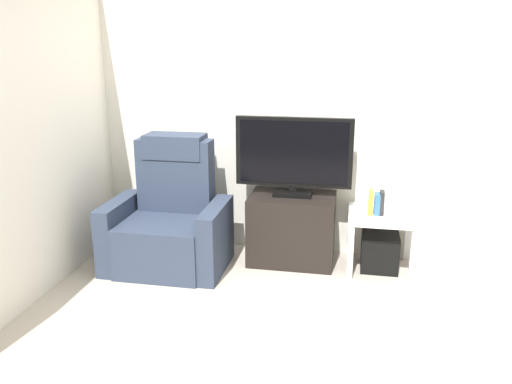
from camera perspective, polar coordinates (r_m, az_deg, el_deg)
ground_plane at (r=3.81m, az=3.82°, el=-12.56°), size 6.40×6.40×0.00m
wall_back at (r=4.49m, az=5.96°, el=9.37°), size 6.40×0.06×2.60m
wall_side at (r=4.05m, az=-23.45°, el=7.35°), size 0.06×4.48×2.60m
tv_stand at (r=4.45m, az=3.97°, el=-4.02°), size 0.72×0.48×0.59m
television at (r=4.28m, az=4.17°, el=4.11°), size 0.97×0.20×0.66m
recliner_armchair at (r=4.42m, az=-9.50°, el=-3.28°), size 0.98×0.78×1.08m
side_table at (r=4.37m, az=13.67°, el=-3.28°), size 0.54×0.54×0.49m
subwoofer_box at (r=4.46m, az=13.45°, el=-6.38°), size 0.30×0.30×0.30m
book_leftmost at (r=4.29m, az=12.50°, el=-1.10°), size 0.04×0.13×0.19m
book_middle at (r=4.29m, az=13.18°, el=-1.28°), size 0.04×0.11×0.17m
book_rightmost at (r=4.29m, az=13.66°, el=-1.16°), size 0.04×0.11×0.19m
game_console at (r=4.33m, az=15.74°, el=-0.98°), size 0.07×0.20×0.22m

